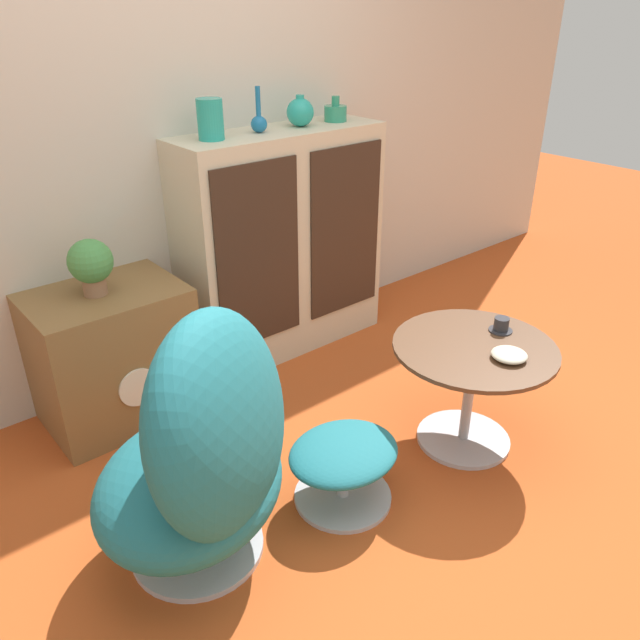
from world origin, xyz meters
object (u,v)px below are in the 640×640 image
(egg_chair, at_px, (205,455))
(ottoman, at_px, (344,460))
(coffee_table, at_px, (471,376))
(bowl, at_px, (509,355))
(vase_inner_right, at_px, (300,112))
(tv_console, at_px, (113,355))
(teacup, at_px, (501,326))
(vase_rightmost, at_px, (335,113))
(vase_inner_left, at_px, (259,121))
(vase_leftmost, at_px, (210,119))
(sideboard, at_px, (283,244))
(potted_plant, at_px, (91,264))

(egg_chair, height_order, ottoman, egg_chair)
(coffee_table, bearing_deg, bowl, -84.17)
(egg_chair, xyz_separation_m, vase_inner_right, (1.25, 1.06, 0.81))
(tv_console, distance_m, vase_inner_right, 1.47)
(vase_inner_right, bearing_deg, teacup, -84.84)
(coffee_table, xyz_separation_m, vase_rightmost, (0.31, 1.22, 0.88))
(vase_inner_left, height_order, teacup, vase_inner_left)
(ottoman, relative_size, bowl, 3.11)
(vase_leftmost, bearing_deg, vase_inner_left, 0.00)
(vase_inner_left, bearing_deg, sideboard, -1.94)
(vase_rightmost, bearing_deg, teacup, -95.74)
(bowl, bearing_deg, tv_console, 129.25)
(ottoman, bearing_deg, vase_rightmost, 50.23)
(potted_plant, height_order, bowl, potted_plant)
(egg_chair, bearing_deg, ottoman, -9.64)
(potted_plant, bearing_deg, vase_leftmost, 4.76)
(vase_inner_right, bearing_deg, vase_leftmost, 180.00)
(egg_chair, bearing_deg, vase_inner_right, 40.31)
(coffee_table, relative_size, vase_rightmost, 5.37)
(vase_rightmost, bearing_deg, potted_plant, -177.76)
(tv_console, bearing_deg, vase_rightmost, 2.29)
(sideboard, xyz_separation_m, vase_inner_left, (-0.11, 0.00, 0.64))
(tv_console, relative_size, teacup, 6.48)
(tv_console, xyz_separation_m, egg_chair, (-0.11, -1.00, 0.13))
(vase_inner_left, height_order, bowl, vase_inner_left)
(ottoman, relative_size, coffee_table, 0.65)
(teacup, xyz_separation_m, bowl, (-0.17, -0.16, -0.01))
(egg_chair, relative_size, vase_rightmost, 7.68)
(egg_chair, xyz_separation_m, vase_inner_left, (1.00, 1.06, 0.79))
(sideboard, relative_size, teacup, 11.75)
(tv_console, height_order, ottoman, tv_console)
(sideboard, height_order, vase_inner_right, vase_inner_right)
(tv_console, distance_m, teacup, 1.71)
(ottoman, height_order, potted_plant, potted_plant)
(sideboard, height_order, bowl, sideboard)
(ottoman, height_order, coffee_table, coffee_table)
(tv_console, distance_m, egg_chair, 1.02)
(vase_leftmost, distance_m, potted_plant, 0.82)
(vase_inner_left, bearing_deg, vase_leftmost, 180.00)
(tv_console, height_order, vase_leftmost, vase_leftmost)
(vase_leftmost, relative_size, teacup, 1.78)
(vase_inner_right, xyz_separation_m, bowl, (-0.06, -1.37, -0.74))
(sideboard, xyz_separation_m, bowl, (0.07, -1.37, -0.09))
(vase_inner_right, bearing_deg, coffee_table, -93.50)
(ottoman, bearing_deg, potted_plant, 111.89)
(potted_plant, bearing_deg, ottoman, -68.11)
(coffee_table, bearing_deg, tv_console, 132.27)
(vase_rightmost, height_order, teacup, vase_rightmost)
(vase_inner_right, relative_size, potted_plant, 0.62)
(tv_console, relative_size, coffee_table, 0.97)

